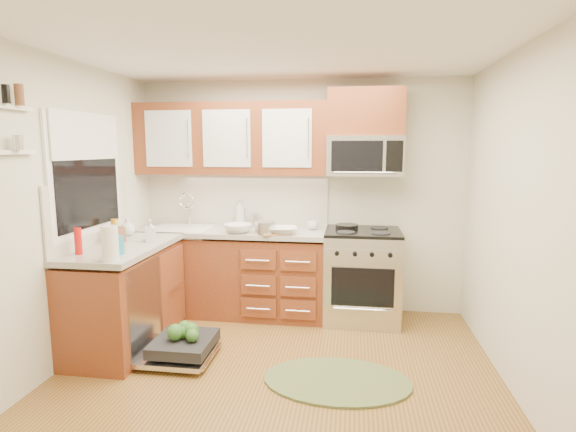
% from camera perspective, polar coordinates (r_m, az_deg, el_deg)
% --- Properties ---
extents(floor, '(3.50, 3.50, 0.00)m').
position_cam_1_polar(floor, '(3.64, -1.90, -20.62)').
color(floor, brown).
rests_on(floor, ground).
extents(ceiling, '(3.50, 3.50, 0.00)m').
position_cam_1_polar(ceiling, '(3.26, -2.13, 21.43)').
color(ceiling, white).
rests_on(ceiling, ground).
extents(wall_back, '(3.50, 0.04, 2.50)m').
position_cam_1_polar(wall_back, '(4.94, 1.60, 2.47)').
color(wall_back, beige).
rests_on(wall_back, ground).
extents(wall_front, '(3.50, 0.04, 2.50)m').
position_cam_1_polar(wall_front, '(1.58, -13.59, -11.12)').
color(wall_front, beige).
rests_on(wall_front, ground).
extents(wall_left, '(0.04, 3.50, 2.50)m').
position_cam_1_polar(wall_left, '(3.93, -28.03, -0.12)').
color(wall_left, beige).
rests_on(wall_left, ground).
extents(wall_right, '(0.04, 3.50, 2.50)m').
position_cam_1_polar(wall_right, '(3.38, 28.60, -1.41)').
color(wall_right, beige).
rests_on(wall_right, ground).
extents(base_cabinet_back, '(2.05, 0.60, 0.85)m').
position_cam_1_polar(base_cabinet_back, '(4.94, -7.30, -7.34)').
color(base_cabinet_back, maroon).
rests_on(base_cabinet_back, ground).
extents(base_cabinet_left, '(0.60, 1.25, 0.85)m').
position_cam_1_polar(base_cabinet_left, '(4.38, -19.94, -9.89)').
color(base_cabinet_left, maroon).
rests_on(base_cabinet_left, ground).
extents(countertop_back, '(2.07, 0.64, 0.05)m').
position_cam_1_polar(countertop_back, '(4.83, -7.43, -1.94)').
color(countertop_back, '#A19B93').
rests_on(countertop_back, base_cabinet_back).
extents(countertop_left, '(0.64, 1.27, 0.05)m').
position_cam_1_polar(countertop_left, '(4.26, -20.14, -3.82)').
color(countertop_left, '#A19B93').
rests_on(countertop_left, base_cabinet_left).
extents(backsplash_back, '(2.05, 0.02, 0.57)m').
position_cam_1_polar(backsplash_back, '(5.06, -6.60, 2.11)').
color(backsplash_back, beige).
rests_on(backsplash_back, ground).
extents(backsplash_left, '(0.02, 1.25, 0.57)m').
position_cam_1_polar(backsplash_left, '(4.35, -23.77, 0.39)').
color(backsplash_left, beige).
rests_on(backsplash_left, ground).
extents(upper_cabinets, '(2.05, 0.35, 0.75)m').
position_cam_1_polar(upper_cabinets, '(4.88, -7.23, 9.69)').
color(upper_cabinets, maroon).
rests_on(upper_cabinets, ground).
extents(cabinet_over_mw, '(0.76, 0.35, 0.47)m').
position_cam_1_polar(cabinet_over_mw, '(4.72, 9.84, 12.84)').
color(cabinet_over_mw, maroon).
rests_on(cabinet_over_mw, ground).
extents(range, '(0.76, 0.64, 0.95)m').
position_cam_1_polar(range, '(4.74, 9.37, -7.46)').
color(range, silver).
rests_on(range, ground).
extents(microwave, '(0.76, 0.38, 0.40)m').
position_cam_1_polar(microwave, '(4.68, 9.71, 7.54)').
color(microwave, silver).
rests_on(microwave, ground).
extents(sink, '(0.62, 0.50, 0.26)m').
position_cam_1_polar(sink, '(4.99, -13.29, -2.92)').
color(sink, white).
rests_on(sink, ground).
extents(dishwasher, '(0.70, 0.60, 0.20)m').
position_cam_1_polar(dishwasher, '(4.07, -13.61, -15.97)').
color(dishwasher, silver).
rests_on(dishwasher, ground).
extents(window, '(0.03, 1.05, 1.05)m').
position_cam_1_polar(window, '(4.30, -24.22, 4.83)').
color(window, white).
rests_on(window, ground).
extents(window_blind, '(0.02, 0.96, 0.40)m').
position_cam_1_polar(window_blind, '(4.28, -24.21, 9.24)').
color(window_blind, white).
rests_on(window_blind, ground).
extents(shelf_upper, '(0.04, 0.40, 0.03)m').
position_cam_1_polar(shelf_upper, '(3.61, -31.88, 11.68)').
color(shelf_upper, white).
rests_on(shelf_upper, ground).
extents(shelf_lower, '(0.04, 0.40, 0.03)m').
position_cam_1_polar(shelf_lower, '(3.60, -31.50, 6.93)').
color(shelf_lower, white).
rests_on(shelf_lower, ground).
extents(rug, '(1.32, 1.07, 0.02)m').
position_cam_1_polar(rug, '(3.69, 6.24, -20.07)').
color(rug, '#5B693C').
rests_on(rug, ground).
extents(skillet, '(0.31, 0.31, 0.04)m').
position_cam_1_polar(skillet, '(4.70, 7.48, -1.34)').
color(skillet, black).
rests_on(skillet, range).
extents(stock_pot, '(0.27, 0.27, 0.13)m').
position_cam_1_polar(stock_pot, '(4.50, -2.86, -1.50)').
color(stock_pot, silver).
rests_on(stock_pot, countertop_back).
extents(cutting_board, '(0.31, 0.25, 0.02)m').
position_cam_1_polar(cutting_board, '(4.49, -1.49, -2.21)').
color(cutting_board, tan).
rests_on(cutting_board, countertop_back).
extents(canister, '(0.09, 0.09, 0.15)m').
position_cam_1_polar(canister, '(4.95, -4.21, -0.47)').
color(canister, silver).
rests_on(canister, countertop_back).
extents(paper_towel_roll, '(0.16, 0.16, 0.27)m').
position_cam_1_polar(paper_towel_roll, '(3.67, -21.68, -3.27)').
color(paper_towel_roll, white).
rests_on(paper_towel_roll, countertop_left).
extents(mustard_bottle, '(0.07, 0.07, 0.20)m').
position_cam_1_polar(mustard_bottle, '(4.48, -21.13, -1.64)').
color(mustard_bottle, gold).
rests_on(mustard_bottle, countertop_left).
extents(red_bottle, '(0.06, 0.06, 0.22)m').
position_cam_1_polar(red_bottle, '(4.00, -25.10, -2.92)').
color(red_bottle, red).
rests_on(red_bottle, countertop_left).
extents(wooden_box, '(0.16, 0.13, 0.14)m').
position_cam_1_polar(wooden_box, '(4.39, -21.02, -2.25)').
color(wooden_box, brown).
rests_on(wooden_box, countertop_left).
extents(blue_carton, '(0.11, 0.08, 0.16)m').
position_cam_1_polar(blue_carton, '(3.89, -20.91, -3.44)').
color(blue_carton, teal).
rests_on(blue_carton, countertop_left).
extents(bowl_a, '(0.33, 0.33, 0.07)m').
position_cam_1_polar(bowl_a, '(4.50, -0.66, -1.85)').
color(bowl_a, '#999999').
rests_on(bowl_a, countertop_back).
extents(bowl_b, '(0.38, 0.38, 0.09)m').
position_cam_1_polar(bowl_b, '(4.60, -6.37, -1.57)').
color(bowl_b, '#999999').
rests_on(bowl_b, countertop_back).
extents(cup, '(0.15, 0.15, 0.10)m').
position_cam_1_polar(cup, '(4.74, 3.18, -1.16)').
color(cup, '#999999').
rests_on(cup, countertop_back).
extents(soap_bottle_a, '(0.13, 0.13, 0.30)m').
position_cam_1_polar(soap_bottle_a, '(5.01, -6.12, 0.48)').
color(soap_bottle_a, '#999999').
rests_on(soap_bottle_a, countertop_back).
extents(soap_bottle_b, '(0.12, 0.12, 0.20)m').
position_cam_1_polar(soap_bottle_b, '(4.31, -17.05, -1.80)').
color(soap_bottle_b, '#999999').
rests_on(soap_bottle_b, countertop_left).
extents(soap_bottle_c, '(0.15, 0.15, 0.18)m').
position_cam_1_polar(soap_bottle_c, '(4.69, -19.71, -1.27)').
color(soap_bottle_c, '#999999').
rests_on(soap_bottle_c, countertop_left).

